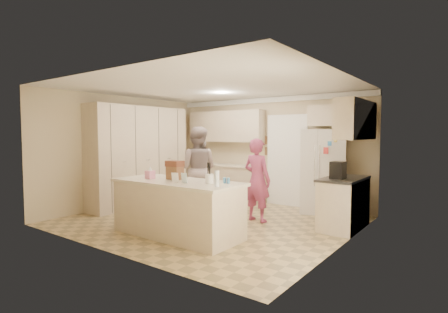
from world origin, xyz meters
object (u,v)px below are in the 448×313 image
Objects in this scene: refrigerator at (323,171)px; utensil_crock at (209,179)px; teen_boy at (197,169)px; tissue_box at (150,175)px; dollhouse_body at (175,173)px; coffee_maker at (338,170)px; island_base at (177,209)px; teen_girl at (257,180)px.

refrigerator reaches higher than utensil_crock.
teen_boy reaches higher than utensil_crock.
dollhouse_body reaches higher than tissue_box.
coffee_maker reaches higher than island_base.
island_base is 14.67× the size of utensil_crock.
utensil_crock is (0.65, 0.05, 0.56)m from island_base.
coffee_maker is at bearing 160.18° from teen_boy.
utensil_crock is 1.21m from tissue_box.
dollhouse_body is (-2.20, -1.80, -0.03)m from coffee_maker.
dollhouse_body is 1.71m from teen_boy.
teen_boy reaches higher than teen_girl.
refrigerator is 0.97× the size of teen_boy.
island_base is at bearing -175.60° from utensil_crock.
tissue_box is 0.45m from dollhouse_body.
island_base is 0.79m from tissue_box.
teen_girl reaches higher than dollhouse_body.
teen_girl is at bearing 155.28° from teen_boy.
island_base is 8.46× the size of dollhouse_body.
tissue_box is (-1.89, -3.20, 0.10)m from refrigerator.
refrigerator is 1.41m from coffee_maker.
coffee_maker is at bearing 37.57° from tissue_box.
coffee_maker is 1.15× the size of dollhouse_body.
refrigerator reaches higher than teen_girl.
coffee_maker is at bearing 42.83° from island_base.
dollhouse_body is at bearing 92.58° from teen_boy.
tissue_box is at bearing -153.43° from dollhouse_body.
teen_boy is at bearing 6.17° from teen_girl.
teen_boy reaches higher than refrigerator.
teen_boy reaches higher than tissue_box.
coffee_maker is 2.87m from island_base.
island_base is 1.18× the size of teen_boy.
teen_girl is (-0.77, -1.47, -0.09)m from refrigerator.
dollhouse_body is (0.40, 0.20, 0.04)m from tissue_box.
teen_boy is at bearing -174.48° from coffee_maker.
refrigerator is 2.73m from teen_boy.
coffee_maker is 1.53m from teen_girl.
utensil_crock is at bearing -127.12° from coffee_maker.
teen_boy is 1.52m from teen_girl.
refrigerator is at bearing 66.65° from island_base.
teen_girl reaches higher than tissue_box.
dollhouse_body is 1.70m from teen_girl.
teen_boy is at bearing -163.64° from refrigerator.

